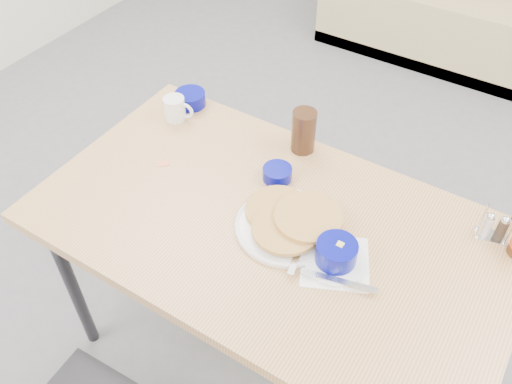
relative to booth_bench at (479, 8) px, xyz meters
The scene contains 10 objects.
booth_bench is the anchor object (origin of this frame).
dining_table 2.56m from the booth_bench, 90.00° to the right, with size 1.40×0.80×0.76m.
pancake_plate 2.56m from the booth_bench, 88.84° to the right, with size 0.30×0.30×0.05m.
coffee_mug 2.39m from the booth_bench, 103.31° to the right, with size 0.11×0.08×0.08m.
grits_setting 2.61m from the booth_bench, 85.03° to the right, with size 0.27×0.25×0.08m.
creamer_bowl 2.30m from the booth_bench, 104.06° to the right, with size 0.11×0.11×0.05m.
butter_bowl 2.40m from the booth_bench, 91.95° to the right, with size 0.09×0.09×0.04m.
amber_tumbler 2.25m from the booth_bench, 92.15° to the right, with size 0.08×0.08×0.15m, color #361F11.
condiment_caddy 2.35m from the booth_bench, 76.03° to the right, with size 0.09×0.07×0.10m.
sugar_wrapper 2.57m from the booth_bench, 99.75° to the right, with size 0.04×0.02×0.00m, color #FE7B54.
Camera 1 is at (0.52, -0.66, 1.95)m, focal length 38.00 mm.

